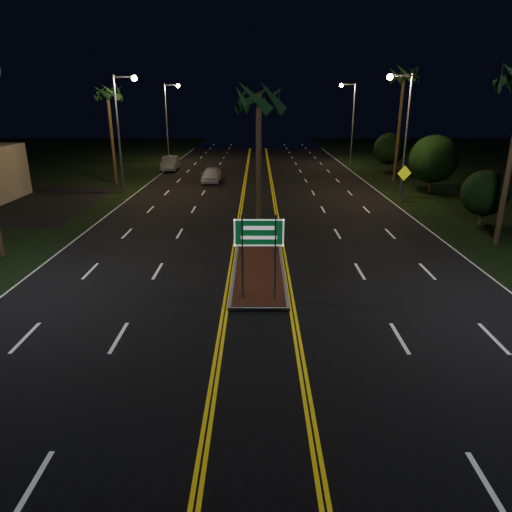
{
  "coord_description": "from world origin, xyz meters",
  "views": [
    {
      "loc": [
        -0.05,
        -12.94,
        7.22
      ],
      "look_at": [
        -0.1,
        2.54,
        1.9
      ],
      "focal_mm": 32.0,
      "sensor_mm": 36.0,
      "label": 1
    }
  ],
  "objects_px": {
    "palm_median": "(259,98)",
    "shrub_mid": "(433,159)",
    "streetlight_left_far": "(169,113)",
    "palm_right_far": "(404,76)",
    "streetlight_right_mid": "(402,122)",
    "streetlight_left_mid": "(122,121)",
    "highway_sign": "(259,241)",
    "shrub_far": "(389,149)",
    "median_island": "(259,262)",
    "shrub_near": "(485,193)",
    "warning_sign": "(404,178)",
    "streetlight_right_far": "(350,114)",
    "palm_left_far": "(107,93)",
    "car_far": "(170,162)",
    "car_near": "(211,173)"
  },
  "relations": [
    {
      "from": "streetlight_left_mid",
      "to": "car_near",
      "type": "bearing_deg",
      "value": 39.29
    },
    {
      "from": "streetlight_right_far",
      "to": "shrub_far",
      "type": "xyz_separation_m",
      "value": [
        3.19,
        -6.0,
        -3.32
      ]
    },
    {
      "from": "highway_sign",
      "to": "car_near",
      "type": "bearing_deg",
      "value": 99.3
    },
    {
      "from": "streetlight_right_mid",
      "to": "palm_left_far",
      "type": "xyz_separation_m",
      "value": [
        -23.41,
        6.0,
        2.09
      ]
    },
    {
      "from": "warning_sign",
      "to": "car_near",
      "type": "bearing_deg",
      "value": 139.42
    },
    {
      "from": "shrub_near",
      "to": "shrub_mid",
      "type": "xyz_separation_m",
      "value": [
        0.5,
        10.0,
        0.78
      ]
    },
    {
      "from": "palm_median",
      "to": "palm_left_far",
      "type": "bearing_deg",
      "value": 126.18
    },
    {
      "from": "warning_sign",
      "to": "palm_left_far",
      "type": "bearing_deg",
      "value": 151.31
    },
    {
      "from": "median_island",
      "to": "streetlight_right_mid",
      "type": "height_order",
      "value": "streetlight_right_mid"
    },
    {
      "from": "streetlight_left_mid",
      "to": "streetlight_right_mid",
      "type": "height_order",
      "value": "same"
    },
    {
      "from": "palm_left_far",
      "to": "shrub_far",
      "type": "distance_m",
      "value": 28.3
    },
    {
      "from": "median_island",
      "to": "shrub_far",
      "type": "distance_m",
      "value": 32.19
    },
    {
      "from": "palm_median",
      "to": "streetlight_right_mid",
      "type": "bearing_deg",
      "value": 47.3
    },
    {
      "from": "streetlight_right_mid",
      "to": "streetlight_left_mid",
      "type": "bearing_deg",
      "value": 174.62
    },
    {
      "from": "streetlight_left_mid",
      "to": "shrub_mid",
      "type": "height_order",
      "value": "streetlight_left_mid"
    },
    {
      "from": "streetlight_right_mid",
      "to": "warning_sign",
      "type": "bearing_deg",
      "value": -80.32
    },
    {
      "from": "car_near",
      "to": "car_far",
      "type": "bearing_deg",
      "value": 125.7
    },
    {
      "from": "highway_sign",
      "to": "car_far",
      "type": "bearing_deg",
      "value": 105.6
    },
    {
      "from": "median_island",
      "to": "warning_sign",
      "type": "relative_size",
      "value": 3.9
    },
    {
      "from": "highway_sign",
      "to": "shrub_near",
      "type": "distance_m",
      "value": 17.55
    },
    {
      "from": "streetlight_left_far",
      "to": "car_far",
      "type": "bearing_deg",
      "value": -81.19
    },
    {
      "from": "streetlight_left_mid",
      "to": "shrub_near",
      "type": "height_order",
      "value": "streetlight_left_mid"
    },
    {
      "from": "palm_right_far",
      "to": "car_near",
      "type": "xyz_separation_m",
      "value": [
        -17.12,
        -0.85,
        -8.35
      ]
    },
    {
      "from": "palm_median",
      "to": "shrub_mid",
      "type": "height_order",
      "value": "palm_median"
    },
    {
      "from": "streetlight_right_far",
      "to": "palm_right_far",
      "type": "xyz_separation_m",
      "value": [
        2.19,
        -12.0,
        3.49
      ]
    },
    {
      "from": "median_island",
      "to": "shrub_near",
      "type": "relative_size",
      "value": 3.11
    },
    {
      "from": "streetlight_right_far",
      "to": "highway_sign",
      "type": "bearing_deg",
      "value": -105.15
    },
    {
      "from": "shrub_near",
      "to": "streetlight_right_far",
      "type": "bearing_deg",
      "value": 95.89
    },
    {
      "from": "car_far",
      "to": "streetlight_left_mid",
      "type": "bearing_deg",
      "value": -96.78
    },
    {
      "from": "palm_median",
      "to": "shrub_mid",
      "type": "distance_m",
      "value": 19.97
    },
    {
      "from": "median_island",
      "to": "warning_sign",
      "type": "bearing_deg",
      "value": 52.16
    },
    {
      "from": "streetlight_right_mid",
      "to": "median_island",
      "type": "bearing_deg",
      "value": -125.28
    },
    {
      "from": "median_island",
      "to": "streetlight_left_far",
      "type": "xyz_separation_m",
      "value": [
        -10.61,
        37.0,
        5.57
      ]
    },
    {
      "from": "palm_median",
      "to": "median_island",
      "type": "bearing_deg",
      "value": -90.0
    },
    {
      "from": "shrub_far",
      "to": "streetlight_right_far",
      "type": "bearing_deg",
      "value": 117.98
    },
    {
      "from": "palm_right_far",
      "to": "warning_sign",
      "type": "bearing_deg",
      "value": -102.4
    },
    {
      "from": "palm_median",
      "to": "palm_left_far",
      "type": "height_order",
      "value": "palm_left_far"
    },
    {
      "from": "streetlight_right_far",
      "to": "palm_left_far",
      "type": "height_order",
      "value": "streetlight_right_far"
    },
    {
      "from": "shrub_far",
      "to": "car_far",
      "type": "relative_size",
      "value": 0.77
    },
    {
      "from": "shrub_mid",
      "to": "warning_sign",
      "type": "distance_m",
      "value": 4.56
    },
    {
      "from": "highway_sign",
      "to": "streetlight_left_far",
      "type": "relative_size",
      "value": 0.36
    },
    {
      "from": "highway_sign",
      "to": "streetlight_right_far",
      "type": "xyz_separation_m",
      "value": [
        10.61,
        39.2,
        3.25
      ]
    },
    {
      "from": "palm_left_far",
      "to": "shrub_far",
      "type": "bearing_deg",
      "value": 16.74
    },
    {
      "from": "median_island",
      "to": "shrub_mid",
      "type": "relative_size",
      "value": 2.22
    },
    {
      "from": "streetlight_left_far",
      "to": "palm_right_far",
      "type": "distance_m",
      "value": 27.5
    },
    {
      "from": "streetlight_left_far",
      "to": "car_far",
      "type": "xyz_separation_m",
      "value": [
        1.11,
        -7.18,
        -4.8
      ]
    },
    {
      "from": "streetlight_left_far",
      "to": "car_near",
      "type": "height_order",
      "value": "streetlight_left_far"
    },
    {
      "from": "highway_sign",
      "to": "shrub_far",
      "type": "relative_size",
      "value": 0.81
    },
    {
      "from": "highway_sign",
      "to": "car_far",
      "type": "distance_m",
      "value": 35.35
    },
    {
      "from": "streetlight_left_mid",
      "to": "car_far",
      "type": "height_order",
      "value": "streetlight_left_mid"
    }
  ]
}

